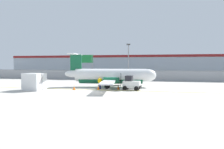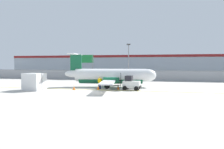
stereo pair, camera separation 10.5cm
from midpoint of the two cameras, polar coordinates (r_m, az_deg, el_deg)
The scene contains 20 objects.
ground_plane at distance 26.36m, azimuth -3.99°, elevation -4.41°, with size 140.00×140.00×0.01m.
perimeter_fence at distance 41.82m, azimuth 1.97°, elevation -0.13°, with size 98.00×0.10×2.10m.
parking_lot_strip at distance 53.23m, azimuth 4.08°, elevation -0.60°, with size 98.00×17.00×0.12m.
background_building at distance 71.49m, azimuth 6.08°, elevation 2.88°, with size 91.00×8.10×6.50m.
commuter_airplane at distance 29.57m, azimuth -0.04°, elevation -0.48°, with size 13.69×16.07×4.92m.
baggage_tug at distance 26.39m, azimuth 5.41°, elevation -2.55°, with size 2.45×1.63×1.88m.
ground_crew_worker at distance 27.21m, azimuth -3.63°, elevation -2.17°, with size 0.55×0.37×1.70m.
cargo_container at distance 27.89m, azimuth -21.42°, elevation -1.94°, with size 2.64×2.30×2.20m.
traffic_cone_near_left at distance 26.77m, azimuth -4.06°, elevation -3.63°, with size 0.36×0.36×0.64m.
traffic_cone_near_right at distance 26.85m, azimuth 1.71°, elevation -3.60°, with size 0.36×0.36×0.64m.
traffic_cone_far_left at distance 26.87m, azimuth -10.90°, elevation -3.65°, with size 0.36×0.36×0.64m.
parked_car_0 at distance 53.90m, azimuth -12.27°, elevation 0.27°, with size 4.28×2.17×1.58m.
parked_car_1 at distance 57.98m, azimuth -5.07°, elevation 0.52°, with size 4.31×2.25×1.58m.
parked_car_2 at distance 53.11m, azimuth -0.23°, elevation 0.30°, with size 4.39×2.45×1.58m.
parked_car_3 at distance 47.73m, azimuth 1.97°, elevation -0.01°, with size 4.30×2.21×1.58m.
parked_car_4 at distance 55.91m, azimuth 9.21°, elevation 0.40°, with size 4.22×2.05×1.58m.
parked_car_5 at distance 53.52m, azimuth 14.42°, elevation 0.23°, with size 4.34×2.31×1.58m.
parked_car_6 at distance 51.29m, azimuth 20.70°, elevation 0.01°, with size 4.24×2.09×1.58m.
apron_light_pole at distance 38.43m, azimuth 4.63°, elevation 4.34°, with size 0.70×0.30×7.27m.
highway_sign at distance 46.14m, azimuth -7.64°, elevation 3.90°, with size 3.60×0.14×5.50m.
Camera 1 is at (7.06, -23.16, 3.41)m, focal length 32.00 mm.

